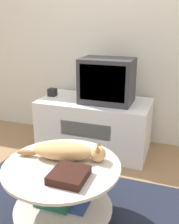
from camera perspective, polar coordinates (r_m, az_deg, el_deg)
name	(u,v)px	position (r m, az deg, el deg)	size (l,w,h in m)	color
ground_plane	(65,218)	(1.99, -5.26, -21.96)	(12.00, 12.00, 0.00)	#93704C
wall_back	(120,21)	(2.87, 6.73, 19.07)	(8.00, 0.05, 2.60)	silver
rug	(65,217)	(1.98, -5.27, -21.75)	(1.76, 1.18, 0.02)	#1E2333
tv_stand	(95,125)	(2.76, 1.10, -2.79)	(1.12, 0.58, 0.54)	white
tv	(107,81)	(2.56, 3.84, 6.81)	(0.50, 0.35, 0.43)	#333338
speaker	(52,92)	(2.84, -8.09, 4.28)	(0.08, 0.08, 0.08)	black
coffee_table	(62,186)	(1.77, -5.97, -15.80)	(0.74, 0.74, 0.44)	#B2B2B7
dvd_box	(69,175)	(1.53, -4.48, -13.53)	(0.20, 0.21, 0.05)	black
cat	(67,151)	(1.71, -4.98, -8.50)	(0.59, 0.23, 0.13)	tan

